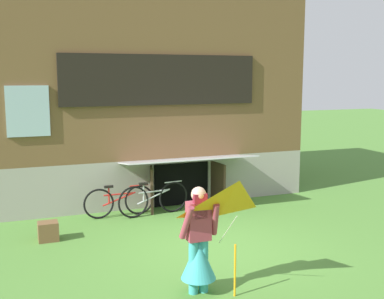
{
  "coord_description": "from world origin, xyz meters",
  "views": [
    {
      "loc": [
        -3.42,
        -7.97,
        3.17
      ],
      "look_at": [
        -0.17,
        0.51,
        1.78
      ],
      "focal_mm": 44.99,
      "sensor_mm": 36.0,
      "label": 1
    }
  ],
  "objects_px": {
    "person": "(199,249)",
    "kite": "(239,212)",
    "bicycle_silver": "(154,199)",
    "wooden_crate": "(48,231)",
    "bicycle_red": "(119,201)"
  },
  "relations": [
    {
      "from": "kite",
      "to": "bicycle_red",
      "type": "bearing_deg",
      "value": 97.31
    },
    {
      "from": "person",
      "to": "kite",
      "type": "relative_size",
      "value": 0.95
    },
    {
      "from": "bicycle_red",
      "to": "wooden_crate",
      "type": "bearing_deg",
      "value": -147.37
    },
    {
      "from": "wooden_crate",
      "to": "kite",
      "type": "bearing_deg",
      "value": -58.59
    },
    {
      "from": "person",
      "to": "bicycle_silver",
      "type": "distance_m",
      "value": 4.15
    },
    {
      "from": "bicycle_red",
      "to": "person",
      "type": "bearing_deg",
      "value": -88.06
    },
    {
      "from": "person",
      "to": "bicycle_silver",
      "type": "relative_size",
      "value": 0.93
    },
    {
      "from": "person",
      "to": "bicycle_silver",
      "type": "bearing_deg",
      "value": 87.59
    },
    {
      "from": "bicycle_silver",
      "to": "wooden_crate",
      "type": "distance_m",
      "value": 2.6
    },
    {
      "from": "bicycle_silver",
      "to": "wooden_crate",
      "type": "bearing_deg",
      "value": -165.97
    },
    {
      "from": "kite",
      "to": "bicycle_red",
      "type": "height_order",
      "value": "kite"
    },
    {
      "from": "person",
      "to": "wooden_crate",
      "type": "xyz_separation_m",
      "value": [
        -1.89,
        3.16,
        -0.49
      ]
    },
    {
      "from": "person",
      "to": "bicycle_silver",
      "type": "height_order",
      "value": "person"
    },
    {
      "from": "person",
      "to": "bicycle_red",
      "type": "xyz_separation_m",
      "value": [
        -0.24,
        4.26,
        -0.31
      ]
    },
    {
      "from": "bicycle_silver",
      "to": "bicycle_red",
      "type": "xyz_separation_m",
      "value": [
        -0.77,
        0.16,
        -0.02
      ]
    }
  ]
}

